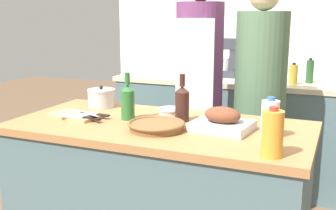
{
  "coord_description": "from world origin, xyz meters",
  "views": [
    {
      "loc": [
        0.88,
        -1.97,
        1.47
      ],
      "look_at": [
        0.0,
        0.12,
        0.98
      ],
      "focal_mm": 45.0,
      "sensor_mm": 36.0,
      "label": 1
    }
  ],
  "objects": [
    {
      "name": "condiment_bottle_extra",
      "position": [
        0.16,
        1.41,
        0.99
      ],
      "size": [
        0.06,
        0.06,
        0.15
      ],
      "color": "#234C28",
      "rests_on": "back_counter"
    },
    {
      "name": "knife_bread",
      "position": [
        -0.42,
        -0.11,
        0.92
      ],
      "size": [
        0.22,
        0.06,
        0.01
      ],
      "color": "#B7B7BC",
      "rests_on": "cutting_board"
    },
    {
      "name": "cutting_board",
      "position": [
        -0.5,
        -0.05,
        0.91
      ],
      "size": [
        0.32,
        0.21,
        0.02
      ],
      "color": "tan",
      "rests_on": "kitchen_island"
    },
    {
      "name": "stock_pot",
      "position": [
        -0.51,
        0.24,
        0.96
      ],
      "size": [
        0.17,
        0.17,
        0.14
      ],
      "color": "#B7B7BC",
      "rests_on": "kitchen_island"
    },
    {
      "name": "condiment_bottle_tall",
      "position": [
        0.62,
        1.58,
        1.02
      ],
      "size": [
        0.06,
        0.06,
        0.2
      ],
      "color": "#234C28",
      "rests_on": "back_counter"
    },
    {
      "name": "wine_glass_left",
      "position": [
        0.61,
        -0.2,
        0.98
      ],
      "size": [
        0.08,
        0.08,
        0.11
      ],
      "color": "silver",
      "rests_on": "kitchen_island"
    },
    {
      "name": "back_wall",
      "position": [
        0.0,
        1.92,
        1.27
      ],
      "size": [
        2.55,
        0.1,
        2.55
      ],
      "color": "silver",
      "rests_on": "ground_plane"
    },
    {
      "name": "roasting_pan",
      "position": [
        0.34,
        0.01,
        0.95
      ],
      "size": [
        0.31,
        0.27,
        0.12
      ],
      "color": "#BCBCC1",
      "rests_on": "kitchen_island"
    },
    {
      "name": "wicker_basket",
      "position": [
        0.03,
        -0.11,
        0.92
      ],
      "size": [
        0.29,
        0.29,
        0.04
      ],
      "color": "brown",
      "rests_on": "kitchen_island"
    },
    {
      "name": "knife_paring",
      "position": [
        -0.39,
        -0.01,
        0.92
      ],
      "size": [
        0.2,
        0.04,
        0.01
      ],
      "color": "#B7B7BC",
      "rests_on": "cutting_board"
    },
    {
      "name": "back_counter",
      "position": [
        0.0,
        1.57,
        0.46
      ],
      "size": [
        2.05,
        0.6,
        0.92
      ],
      "color": "#4C666B",
      "rests_on": "ground_plane"
    },
    {
      "name": "knife_chef",
      "position": [
        -0.42,
        -0.06,
        0.92
      ],
      "size": [
        0.27,
        0.16,
        0.01
      ],
      "color": "#B7B7BC",
      "rests_on": "cutting_board"
    },
    {
      "name": "wine_bottle_dark",
      "position": [
        0.09,
        0.11,
        1.0
      ],
      "size": [
        0.08,
        0.08,
        0.26
      ],
      "color": "#381E19",
      "rests_on": "kitchen_island"
    },
    {
      "name": "person_cook_aproned",
      "position": [
        -0.05,
        0.78,
        0.98
      ],
      "size": [
        0.33,
        0.34,
        1.75
      ],
      "rotation": [
        0.0,
        0.0,
        0.11
      ],
      "color": "beige",
      "rests_on": "ground_plane"
    },
    {
      "name": "person_cook_guest",
      "position": [
        0.36,
        0.87,
        0.93
      ],
      "size": [
        0.35,
        0.35,
        1.69
      ],
      "rotation": [
        0.0,
        0.0,
        0.25
      ],
      "color": "beige",
      "rests_on": "ground_plane"
    },
    {
      "name": "mixing_bowl",
      "position": [
        -0.02,
        0.2,
        0.92
      ],
      "size": [
        0.14,
        0.14,
        0.04
      ],
      "color": "beige",
      "rests_on": "kitchen_island"
    },
    {
      "name": "kitchen_island",
      "position": [
        0.0,
        0.0,
        0.45
      ],
      "size": [
        1.59,
        0.77,
        0.9
      ],
      "color": "#4C666B",
      "rests_on": "ground_plane"
    },
    {
      "name": "wine_bottle_green",
      "position": [
        -0.2,
        0.03,
        1.0
      ],
      "size": [
        0.08,
        0.08,
        0.26
      ],
      "color": "#28662D",
      "rests_on": "kitchen_island"
    },
    {
      "name": "milk_jug",
      "position": [
        0.58,
        -0.03,
        0.99
      ],
      "size": [
        0.08,
        0.08,
        0.2
      ],
      "color": "white",
      "rests_on": "kitchen_island"
    },
    {
      "name": "condiment_bottle_short",
      "position": [
        0.51,
        1.46,
        1.0
      ],
      "size": [
        0.07,
        0.07,
        0.17
      ],
      "color": "#B28E2D",
      "rests_on": "back_counter"
    },
    {
      "name": "juice_jug",
      "position": [
        0.63,
        -0.29,
        1.0
      ],
      "size": [
        0.09,
        0.09,
        0.21
      ],
      "color": "orange",
      "rests_on": "kitchen_island"
    },
    {
      "name": "stand_mixer",
      "position": [
        -0.08,
        1.64,
        1.06
      ],
      "size": [
        0.18,
        0.14,
        0.34
      ],
      "color": "#333842",
      "rests_on": "back_counter"
    }
  ]
}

